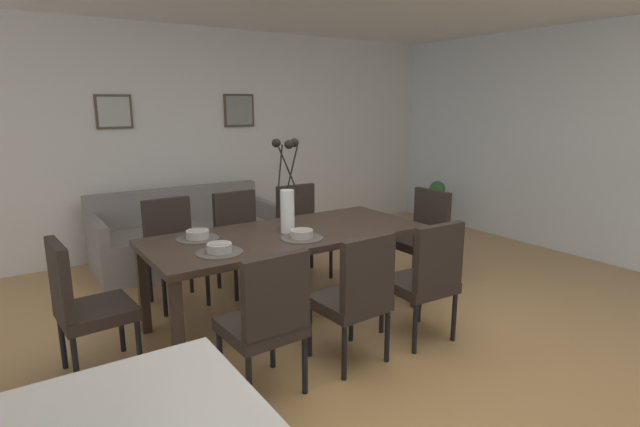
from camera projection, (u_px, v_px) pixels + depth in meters
ground_plane at (348, 355)px, 3.48m from camera, size 9.00×9.00×0.00m
back_wall_panel at (185, 141)px, 5.83m from camera, size 9.00×0.10×2.60m
side_window_wall at (590, 143)px, 5.49m from camera, size 0.10×6.30×2.60m
dining_table at (288, 240)px, 3.91m from camera, size 2.20×0.94×0.74m
dining_chair_near_left at (267, 317)px, 2.89m from camera, size 0.46×0.46×0.92m
dining_chair_near_right at (173, 246)px, 4.31m from camera, size 0.46×0.46×0.92m
dining_chair_far_left at (356, 293)px, 3.26m from camera, size 0.46×0.46×0.92m
dining_chair_far_right at (241, 236)px, 4.64m from camera, size 0.45×0.45×0.92m
dining_chair_mid_left at (426, 276)px, 3.58m from camera, size 0.46×0.46×0.92m
dining_chair_mid_right at (301, 226)px, 5.01m from camera, size 0.45×0.45×0.92m
dining_chair_head_west at (82, 302)px, 3.12m from camera, size 0.47×0.47×0.92m
dining_chair_head_east at (423, 233)px, 4.76m from camera, size 0.45×0.45×0.92m
centerpiece_vase at (287, 197)px, 3.83m from camera, size 0.21×0.23×0.73m
placemat_near_left at (220, 252)px, 3.36m from camera, size 0.32×0.32×0.01m
bowl_near_left at (219, 247)px, 3.35m from camera, size 0.17×0.17×0.07m
placemat_near_right at (198, 238)px, 3.71m from camera, size 0.32×0.32×0.01m
bowl_near_right at (198, 234)px, 3.70m from camera, size 0.17×0.17×0.07m
placemat_far_left at (302, 238)px, 3.72m from camera, size 0.32×0.32×0.01m
bowl_far_left at (302, 233)px, 3.71m from camera, size 0.17×0.17×0.07m
sofa at (186, 238)px, 5.42m from camera, size 1.92×0.84×0.80m
framed_picture_left at (114, 112)px, 5.27m from camera, size 0.38×0.03×0.36m
framed_picture_center at (239, 110)px, 6.06m from camera, size 0.39×0.03×0.40m
potted_plant at (433, 202)px, 6.91m from camera, size 0.36×0.36×0.67m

